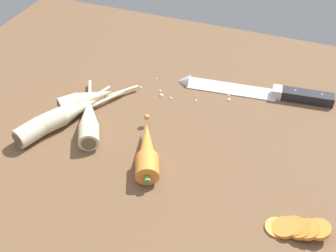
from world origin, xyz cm
name	(u,v)px	position (x,y,z in cm)	size (l,w,h in cm)	color
ground_plane	(171,133)	(0.00, 0.00, -2.00)	(120.00, 90.00, 4.00)	brown
chefs_knife	(250,90)	(12.51, 16.99, 0.65)	(34.86, 6.93, 4.18)	silver
whole_carrot	(147,151)	(-0.88, -10.53, 2.10)	(9.34, 16.73, 4.20)	orange
parsnip_front	(70,112)	(-19.95, -5.67, 1.98)	(11.64, 17.98, 4.00)	beige
parsnip_mid_left	(86,99)	(-19.09, -0.65, 1.98)	(13.32, 15.27, 4.00)	beige
parsnip_mid_right	(89,120)	(-15.29, -6.35, 1.98)	(12.58, 20.26, 4.00)	beige
parsnip_back	(51,120)	(-22.45, -9.13, 1.98)	(10.08, 23.39, 4.00)	beige
carrot_slice_stack	(296,228)	(27.08, -16.94, 0.95)	(9.84, 4.74, 2.90)	orange
mince_crumbs	(183,93)	(-1.31, 10.94, 0.36)	(20.66, 8.70, 0.90)	beige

